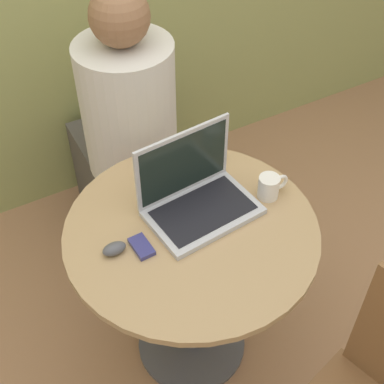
{
  "coord_description": "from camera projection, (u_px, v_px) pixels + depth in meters",
  "views": [
    {
      "loc": [
        -0.55,
        -0.98,
        1.97
      ],
      "look_at": [
        0.03,
        0.05,
        0.81
      ],
      "focal_mm": 50.0,
      "sensor_mm": 36.0,
      "label": 1
    }
  ],
  "objects": [
    {
      "name": "ground_plane",
      "position": [
        192.0,
        343.0,
        2.18
      ],
      "size": [
        12.0,
        12.0,
        0.0
      ],
      "primitive_type": "plane",
      "color": "#9E704C"
    },
    {
      "name": "round_table",
      "position": [
        191.0,
        261.0,
        1.81
      ],
      "size": [
        0.81,
        0.81,
        0.71
      ],
      "color": "#4C4C51",
      "rests_on": "ground_plane"
    },
    {
      "name": "laptop",
      "position": [
        196.0,
        195.0,
        1.71
      ],
      "size": [
        0.37,
        0.26,
        0.26
      ],
      "color": "#B7B7BC",
      "rests_on": "round_table"
    },
    {
      "name": "cell_phone",
      "position": [
        142.0,
        247.0,
        1.62
      ],
      "size": [
        0.05,
        0.09,
        0.02
      ],
      "color": "navy",
      "rests_on": "round_table"
    },
    {
      "name": "computer_mouse",
      "position": [
        114.0,
        249.0,
        1.6
      ],
      "size": [
        0.07,
        0.04,
        0.04
      ],
      "color": "#4C4C51",
      "rests_on": "round_table"
    },
    {
      "name": "coffee_cup",
      "position": [
        269.0,
        186.0,
        1.77
      ],
      "size": [
        0.11,
        0.07,
        0.08
      ],
      "color": "white",
      "rests_on": "round_table"
    },
    {
      "name": "person_seated",
      "position": [
        127.0,
        143.0,
        2.31
      ],
      "size": [
        0.38,
        0.59,
        1.22
      ],
      "color": "#4C4742",
      "rests_on": "ground_plane"
    }
  ]
}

